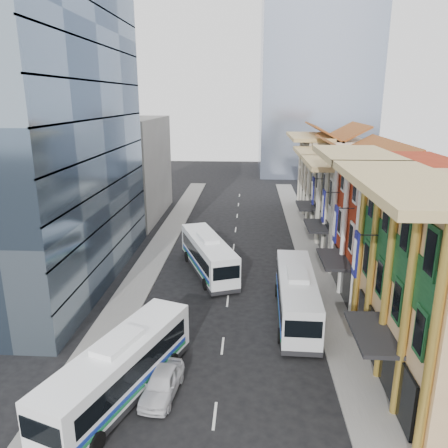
# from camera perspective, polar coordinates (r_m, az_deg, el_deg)

# --- Properties ---
(ground) EXTENTS (200.00, 200.00, 0.00)m
(ground) POSITION_cam_1_polar(r_m,az_deg,el_deg) (25.24, -1.42, -25.20)
(ground) COLOR black
(ground) RESTS_ON ground
(sidewalk_right) EXTENTS (3.00, 90.00, 0.15)m
(sidewalk_right) POSITION_cam_1_polar(r_m,az_deg,el_deg) (44.64, 11.96, -6.04)
(sidewalk_right) COLOR slate
(sidewalk_right) RESTS_ON ground
(sidewalk_left) EXTENTS (3.00, 90.00, 0.15)m
(sidewalk_left) POSITION_cam_1_polar(r_m,az_deg,el_deg) (45.27, -9.93, -5.60)
(sidewalk_left) COLOR slate
(sidewalk_left) RESTS_ON ground
(shophouse_red) EXTENTS (8.00, 10.00, 12.00)m
(shophouse_red) POSITION_cam_1_polar(r_m,az_deg,el_deg) (39.41, 21.44, -0.71)
(shophouse_red) COLOR maroon
(shophouse_red) RESTS_ON ground
(shophouse_cream_near) EXTENTS (8.00, 9.00, 10.00)m
(shophouse_cream_near) POSITION_cam_1_polar(r_m,az_deg,el_deg) (48.45, 17.99, 1.41)
(shophouse_cream_near) COLOR beige
(shophouse_cream_near) RESTS_ON ground
(shophouse_cream_mid) EXTENTS (8.00, 9.00, 10.00)m
(shophouse_cream_mid) POSITION_cam_1_polar(r_m,az_deg,el_deg) (56.96, 15.80, 3.72)
(shophouse_cream_mid) COLOR beige
(shophouse_cream_mid) RESTS_ON ground
(shophouse_cream_far) EXTENTS (8.00, 12.00, 11.00)m
(shophouse_cream_far) POSITION_cam_1_polar(r_m,az_deg,el_deg) (66.97, 13.98, 6.08)
(shophouse_cream_far) COLOR beige
(shophouse_cream_far) RESTS_ON ground
(office_tower) EXTENTS (12.00, 26.00, 30.00)m
(office_tower) POSITION_cam_1_polar(r_m,az_deg,el_deg) (42.25, -23.48, 12.60)
(office_tower) COLOR #3C4D60
(office_tower) RESTS_ON ground
(office_block_far) EXTENTS (10.00, 18.00, 14.00)m
(office_block_far) POSITION_cam_1_polar(r_m,az_deg,el_deg) (64.12, -12.80, 7.09)
(office_block_far) COLOR gray
(office_block_far) RESTS_ON ground
(bus_left_near) EXTENTS (6.63, 12.04, 3.79)m
(bus_left_near) POSITION_cam_1_polar(r_m,az_deg,el_deg) (26.79, -13.43, -17.83)
(bus_left_near) COLOR white
(bus_left_near) RESTS_ON ground
(bus_left_far) EXTENTS (6.83, 12.12, 3.82)m
(bus_left_far) POSITION_cam_1_polar(r_m,az_deg,el_deg) (42.97, -2.09, -3.95)
(bus_left_far) COLOR white
(bus_left_far) RESTS_ON ground
(bus_right) EXTENTS (3.16, 12.12, 3.86)m
(bus_right) POSITION_cam_1_polar(r_m,az_deg,el_deg) (34.93, 9.44, -9.04)
(bus_right) COLOR silver
(bus_right) RESTS_ON ground
(sedan_left) EXTENTS (2.31, 4.65, 1.52)m
(sedan_left) POSITION_cam_1_polar(r_m,az_deg,el_deg) (27.17, -8.08, -19.89)
(sedan_left) COLOR silver
(sedan_left) RESTS_ON ground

